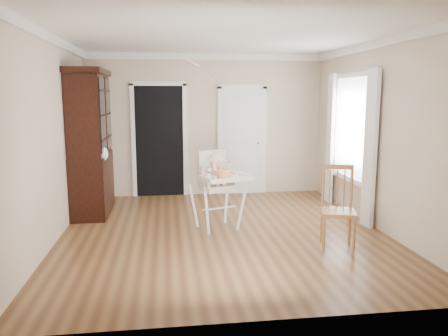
{
  "coord_description": "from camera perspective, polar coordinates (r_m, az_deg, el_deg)",
  "views": [
    {
      "loc": [
        -0.78,
        -5.91,
        1.9
      ],
      "look_at": [
        0.03,
        0.1,
        0.91
      ],
      "focal_mm": 35.0,
      "sensor_mm": 36.0,
      "label": 1
    }
  ],
  "objects": [
    {
      "name": "floor",
      "position": [
        6.25,
        -0.12,
        -8.38
      ],
      "size": [
        5.0,
        5.0,
        0.0
      ],
      "primitive_type": "plane",
      "color": "#51321B",
      "rests_on": "ground"
    },
    {
      "name": "dining_chair",
      "position": [
        5.75,
        14.63,
        -5.26
      ],
      "size": [
        0.52,
        0.52,
        1.04
      ],
      "rotation": [
        0.0,
        0.0,
        -0.27
      ],
      "color": "brown",
      "rests_on": "floor"
    },
    {
      "name": "sippy_cup",
      "position": [
        6.04,
        -2.81,
        -0.46
      ],
      "size": [
        0.07,
        0.07,
        0.17
      ],
      "rotation": [
        0.0,
        0.0,
        0.32
      ],
      "color": "#CD7D9A",
      "rests_on": "high_chair"
    },
    {
      "name": "wall_left",
      "position": [
        6.11,
        -21.56,
        3.49
      ],
      "size": [
        0.0,
        5.0,
        5.0
      ],
      "primitive_type": "plane",
      "rotation": [
        1.57,
        0.0,
        1.57
      ],
      "color": "beige",
      "rests_on": "floor"
    },
    {
      "name": "window_right",
      "position": [
        7.36,
        16.15,
        4.16
      ],
      "size": [
        0.13,
        1.84,
        2.3
      ],
      "color": "white",
      "rests_on": "wall_right"
    },
    {
      "name": "wall_back",
      "position": [
        8.46,
        -2.34,
        5.58
      ],
      "size": [
        4.5,
        0.0,
        4.5
      ],
      "primitive_type": "plane",
      "rotation": [
        1.57,
        0.0,
        0.0
      ],
      "color": "beige",
      "rests_on": "floor"
    },
    {
      "name": "crown_molding",
      "position": [
        6.0,
        -0.13,
        16.39
      ],
      "size": [
        4.5,
        5.0,
        0.12
      ],
      "primitive_type": null,
      "color": "white",
      "rests_on": "ceiling"
    },
    {
      "name": "streamer",
      "position": [
        6.51,
        -4.11,
        13.51
      ],
      "size": [
        0.19,
        0.47,
        0.15
      ],
      "primitive_type": null,
      "rotation": [
        0.26,
        0.0,
        0.34
      ],
      "color": "pink",
      "rests_on": "ceiling"
    },
    {
      "name": "doorway",
      "position": [
        8.43,
        -8.43,
        3.83
      ],
      "size": [
        1.06,
        0.05,
        2.22
      ],
      "color": "black",
      "rests_on": "wall_back"
    },
    {
      "name": "china_cabinet",
      "position": [
        7.39,
        -17.02,
        3.2
      ],
      "size": [
        0.61,
        1.38,
        2.33
      ],
      "color": "black",
      "rests_on": "floor"
    },
    {
      "name": "ceiling",
      "position": [
        6.01,
        -0.13,
        16.95
      ],
      "size": [
        5.0,
        5.0,
        0.0
      ],
      "primitive_type": "plane",
      "rotation": [
        3.14,
        0.0,
        0.0
      ],
      "color": "white",
      "rests_on": "wall_back"
    },
    {
      "name": "baby",
      "position": [
        6.26,
        -0.98,
        -0.25
      ],
      "size": [
        0.36,
        0.26,
        0.47
      ],
      "rotation": [
        0.0,
        0.0,
        0.32
      ],
      "color": "beige",
      "rests_on": "high_chair"
    },
    {
      "name": "wall_right",
      "position": [
        6.66,
        19.5,
        4.04
      ],
      "size": [
        0.0,
        5.0,
        5.0
      ],
      "primitive_type": "plane",
      "rotation": [
        1.57,
        0.0,
        -1.57
      ],
      "color": "beige",
      "rests_on": "floor"
    },
    {
      "name": "closet_door",
      "position": [
        8.56,
        2.38,
        3.44
      ],
      "size": [
        0.96,
        0.09,
        2.13
      ],
      "color": "white",
      "rests_on": "wall_back"
    },
    {
      "name": "high_chair",
      "position": [
        6.26,
        -0.88,
        -1.63
      ],
      "size": [
        0.87,
        0.98,
        1.16
      ],
      "rotation": [
        0.0,
        0.0,
        0.32
      ],
      "color": "white",
      "rests_on": "floor"
    },
    {
      "name": "cake",
      "position": [
        5.93,
        0.07,
        -0.85
      ],
      "size": [
        0.22,
        0.22,
        0.1
      ],
      "color": "silver",
      "rests_on": "high_chair"
    }
  ]
}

